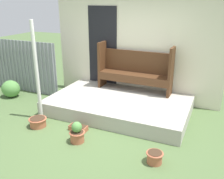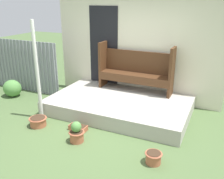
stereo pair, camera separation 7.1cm
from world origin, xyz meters
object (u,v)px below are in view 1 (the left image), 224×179
at_px(flower_pot_left, 38,122).
at_px(flower_pot_right, 155,157).
at_px(planter_box_rect, 78,128).
at_px(bench, 135,68).
at_px(shrub_by_fence, 11,89).
at_px(flower_pot_middle, 77,133).
at_px(support_post, 37,72).

height_order(flower_pot_left, flower_pot_right, flower_pot_right).
bearing_deg(planter_box_rect, bench, 74.53).
relative_size(planter_box_rect, shrub_by_fence, 0.74).
bearing_deg(flower_pot_middle, flower_pot_left, 170.46).
height_order(support_post, bench, support_post).
height_order(flower_pot_middle, shrub_by_fence, shrub_by_fence).
distance_m(bench, flower_pot_left, 2.61).
xyz_separation_m(flower_pot_left, flower_pot_middle, (1.05, -0.18, 0.07)).
relative_size(flower_pot_left, shrub_by_fence, 0.74).
relative_size(support_post, shrub_by_fence, 4.26).
bearing_deg(flower_pot_right, shrub_by_fence, 163.60).
relative_size(support_post, flower_pot_left, 5.73).
height_order(planter_box_rect, shrub_by_fence, shrub_by_fence).
bearing_deg(flower_pot_left, flower_pot_right, -4.88).
xyz_separation_m(bench, flower_pot_right, (1.15, -2.30, -0.77)).
bearing_deg(support_post, flower_pot_middle, -22.24).
relative_size(support_post, flower_pot_middle, 5.25).
relative_size(flower_pot_left, flower_pot_middle, 0.92).
bearing_deg(flower_pot_left, bench, 56.68).
bearing_deg(planter_box_rect, shrub_by_fence, 161.96).
bearing_deg(flower_pot_middle, flower_pot_right, -1.48).
xyz_separation_m(support_post, flower_pot_left, (0.18, -0.33, -0.95)).
bearing_deg(bench, flower_pot_right, -62.95).
height_order(flower_pot_left, shrub_by_fence, shrub_by_fence).
distance_m(flower_pot_middle, shrub_by_fence, 3.05).
bearing_deg(flower_pot_left, planter_box_rect, 12.96).
bearing_deg(bench, shrub_by_fence, -160.92).
bearing_deg(planter_box_rect, flower_pot_left, -167.04).
xyz_separation_m(flower_pot_left, flower_pot_right, (2.52, -0.22, 0.00)).
relative_size(flower_pot_left, flower_pot_right, 1.31).
distance_m(support_post, bench, 2.35).
bearing_deg(planter_box_rect, support_post, 172.71).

